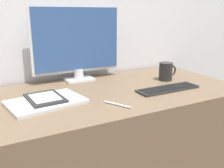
{
  "coord_description": "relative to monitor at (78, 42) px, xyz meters",
  "views": [
    {
      "loc": [
        -0.44,
        -0.88,
        1.13
      ],
      "look_at": [
        0.09,
        0.11,
        0.82
      ],
      "focal_mm": 40.0,
      "sensor_mm": 36.0,
      "label": 1
    }
  ],
  "objects": [
    {
      "name": "wall_back",
      "position": [
        -0.05,
        0.12,
        0.22
      ],
      "size": [
        3.6,
        0.05,
        2.4
      ],
      "color": "silver",
      "rests_on": "ground_plane"
    },
    {
      "name": "desk",
      "position": [
        -0.05,
        -0.26,
        -0.6
      ],
      "size": [
        1.58,
        0.68,
        0.76
      ],
      "color": "brown",
      "rests_on": "ground_plane"
    },
    {
      "name": "monitor",
      "position": [
        0.0,
        0.0,
        0.0
      ],
      "size": [
        0.52,
        0.11,
        0.42
      ],
      "color": "silver",
      "rests_on": "desk"
    },
    {
      "name": "keyboard",
      "position": [
        0.33,
        -0.4,
        -0.21
      ],
      "size": [
        0.34,
        0.1,
        0.01
      ],
      "color": "#282828",
      "rests_on": "desk"
    },
    {
      "name": "laptop",
      "position": [
        -0.27,
        -0.31,
        -0.21
      ],
      "size": [
        0.34,
        0.26,
        0.02
      ],
      "color": "#BCBCC1",
      "rests_on": "desk"
    },
    {
      "name": "ereader",
      "position": [
        -0.27,
        -0.29,
        -0.2
      ],
      "size": [
        0.16,
        0.2,
        0.01
      ],
      "color": "black",
      "rests_on": "laptop"
    },
    {
      "name": "coffee_mug",
      "position": [
        0.45,
        -0.24,
        -0.17
      ],
      "size": [
        0.12,
        0.08,
        0.1
      ],
      "color": "black",
      "rests_on": "desk"
    },
    {
      "name": "pen",
      "position": [
        -0.0,
        -0.47,
        -0.22
      ],
      "size": [
        0.07,
        0.12,
        0.01
      ],
      "color": "silver",
      "rests_on": "desk"
    }
  ]
}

